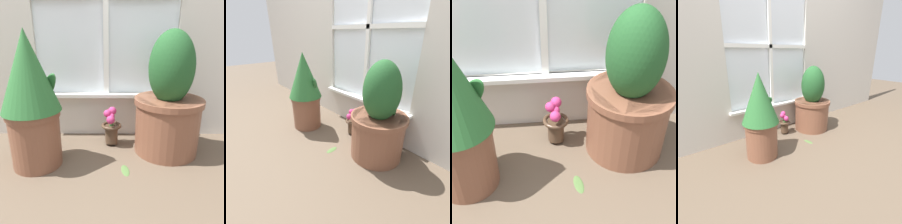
% 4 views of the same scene
% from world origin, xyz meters
% --- Properties ---
extents(ground_plane, '(10.00, 10.00, 0.00)m').
position_xyz_m(ground_plane, '(0.00, 0.00, 0.00)').
color(ground_plane, brown).
extents(wall_with_window, '(4.40, 0.10, 2.50)m').
position_xyz_m(wall_with_window, '(0.00, 0.62, 1.27)').
color(wall_with_window, beige).
rests_on(wall_with_window, ground_plane).
extents(potted_plant_left, '(0.32, 0.32, 0.75)m').
position_xyz_m(potted_plant_left, '(-0.39, 0.17, 0.40)').
color(potted_plant_left, brown).
rests_on(potted_plant_left, ground_plane).
extents(potted_plant_right, '(0.42, 0.42, 0.75)m').
position_xyz_m(potted_plant_right, '(0.39, 0.34, 0.31)').
color(potted_plant_right, brown).
rests_on(potted_plant_right, ground_plane).
extents(flower_vase, '(0.14, 0.14, 0.26)m').
position_xyz_m(flower_vase, '(0.04, 0.42, 0.13)').
color(flower_vase, '#473323').
rests_on(flower_vase, ground_plane).
extents(fallen_leaf, '(0.06, 0.11, 0.01)m').
position_xyz_m(fallen_leaf, '(0.12, 0.10, 0.00)').
color(fallen_leaf, '#476633').
rests_on(fallen_leaf, ground_plane).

